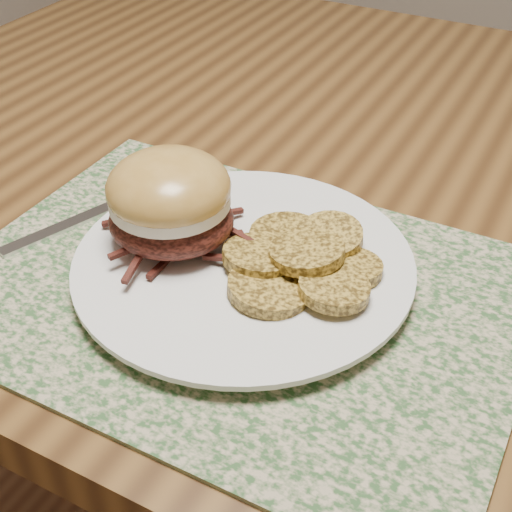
{
  "coord_description": "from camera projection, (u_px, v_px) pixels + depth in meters",
  "views": [
    {
      "loc": [
        0.08,
        -0.63,
        1.12
      ],
      "look_at": [
        -0.13,
        -0.25,
        0.79
      ],
      "focal_mm": 50.0,
      "sensor_mm": 36.0,
      "label": 1
    }
  ],
  "objects": [
    {
      "name": "dining_table",
      "position": [
        474.0,
        252.0,
        0.75
      ],
      "size": [
        1.5,
        0.9,
        0.75
      ],
      "color": "brown",
      "rests_on": "ground"
    },
    {
      "name": "placemat",
      "position": [
        236.0,
        290.0,
        0.57
      ],
      "size": [
        0.45,
        0.33,
        0.0
      ],
      "primitive_type": "cube",
      "color": "#31562C",
      "rests_on": "dining_table"
    },
    {
      "name": "dinner_plate",
      "position": [
        244.0,
        266.0,
        0.58
      ],
      "size": [
        0.26,
        0.26,
        0.02
      ],
      "primitive_type": "cylinder",
      "color": "white",
      "rests_on": "placemat"
    },
    {
      "name": "pork_sandwich",
      "position": [
        170.0,
        201.0,
        0.57
      ],
      "size": [
        0.11,
        0.11,
        0.08
      ],
      "rotation": [
        0.0,
        0.0,
        0.08
      ],
      "color": "black",
      "rests_on": "dinner_plate"
    },
    {
      "name": "roasted_potatoes",
      "position": [
        301.0,
        260.0,
        0.56
      ],
      "size": [
        0.15,
        0.16,
        0.03
      ],
      "color": "gold",
      "rests_on": "dinner_plate"
    },
    {
      "name": "fork",
      "position": [
        87.0,
        217.0,
        0.65
      ],
      "size": [
        0.07,
        0.16,
        0.0
      ],
      "rotation": [
        0.0,
        0.0,
        -0.36
      ],
      "color": "silver",
      "rests_on": "placemat"
    }
  ]
}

